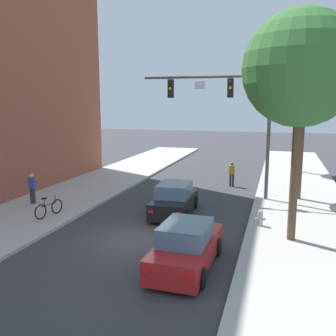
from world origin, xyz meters
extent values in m
plane|color=#38383D|center=(0.00, 0.00, 0.00)|extent=(120.00, 120.00, 0.00)
cube|color=#B2AFA8|center=(-6.50, 0.00, 0.07)|extent=(5.00, 60.00, 0.15)
cube|color=#B2AFA8|center=(6.50, 0.00, 0.07)|extent=(5.00, 60.00, 0.15)
cylinder|color=#514C47|center=(4.60, 7.79, 3.90)|extent=(0.20, 0.20, 7.50)
cylinder|color=#514C47|center=(1.00, 7.79, 6.95)|extent=(7.19, 0.14, 0.14)
cube|color=black|center=(2.44, 7.79, 6.33)|extent=(0.32, 0.28, 1.05)
sphere|color=#2D2823|center=(2.44, 7.64, 6.66)|extent=(0.18, 0.18, 0.18)
sphere|color=yellow|center=(2.44, 7.64, 6.33)|extent=(0.18, 0.18, 0.18)
sphere|color=#2D2823|center=(2.44, 7.64, 6.00)|extent=(0.18, 0.18, 0.18)
cube|color=black|center=(-1.01, 7.79, 6.33)|extent=(0.32, 0.28, 1.05)
sphere|color=#2D2823|center=(-1.01, 7.64, 6.66)|extent=(0.18, 0.18, 0.18)
sphere|color=yellow|center=(-1.01, 7.64, 6.33)|extent=(0.18, 0.18, 0.18)
sphere|color=#2D2823|center=(-1.01, 7.64, 6.00)|extent=(0.18, 0.18, 0.18)
cube|color=white|center=(0.72, 7.77, 6.50)|extent=(0.60, 0.03, 0.44)
cube|color=black|center=(0.31, 4.00, 0.56)|extent=(1.92, 4.28, 0.80)
cube|color=slate|center=(0.32, 3.85, 1.28)|extent=(1.60, 2.08, 0.64)
cylinder|color=black|center=(-0.56, 5.26, 0.32)|extent=(0.25, 0.65, 0.64)
cylinder|color=black|center=(1.05, 5.34, 0.32)|extent=(0.25, 0.65, 0.64)
cylinder|color=black|center=(-0.42, 2.66, 0.32)|extent=(0.25, 0.65, 0.64)
cylinder|color=black|center=(1.19, 2.74, 0.32)|extent=(0.25, 0.65, 0.64)
cube|color=red|center=(-0.21, 1.85, 0.68)|extent=(0.20, 0.05, 0.14)
cube|color=red|center=(1.06, 1.92, 0.68)|extent=(0.20, 0.05, 0.14)
cube|color=#B21E1E|center=(2.35, -1.84, 0.56)|extent=(1.80, 4.24, 0.80)
cube|color=slate|center=(2.35, -1.99, 1.28)|extent=(1.55, 2.04, 0.64)
cylinder|color=black|center=(1.58, -0.52, 0.32)|extent=(0.24, 0.65, 0.64)
cylinder|color=black|center=(3.19, -0.56, 0.32)|extent=(0.24, 0.65, 0.64)
cylinder|color=black|center=(1.52, -3.12, 0.32)|extent=(0.24, 0.65, 0.64)
cylinder|color=black|center=(3.13, -3.16, 0.32)|extent=(0.24, 0.65, 0.64)
cube|color=red|center=(1.67, -3.94, 0.68)|extent=(0.20, 0.04, 0.14)
cube|color=red|center=(2.94, -3.97, 0.68)|extent=(0.20, 0.04, 0.14)
cylinder|color=#333338|center=(-7.50, 3.17, 0.57)|extent=(0.14, 0.14, 0.85)
cylinder|color=#333338|center=(-7.32, 3.17, 0.57)|extent=(0.14, 0.14, 0.85)
cube|color=#2D4799|center=(-7.41, 3.17, 1.28)|extent=(0.36, 0.22, 0.56)
sphere|color=beige|center=(-7.41, 3.17, 1.68)|extent=(0.22, 0.22, 0.22)
cylinder|color=#232847|center=(2.18, 11.14, 0.42)|extent=(0.14, 0.14, 0.85)
cylinder|color=#232847|center=(2.36, 11.14, 0.42)|extent=(0.14, 0.14, 0.85)
cube|color=orange|center=(2.27, 11.14, 1.13)|extent=(0.36, 0.22, 0.56)
sphere|color=brown|center=(2.27, 11.14, 1.53)|extent=(0.22, 0.22, 0.22)
torus|color=black|center=(-5.12, 1.93, 0.51)|extent=(0.20, 0.72, 0.72)
torus|color=black|center=(-5.32, 0.90, 0.51)|extent=(0.20, 0.72, 0.72)
cylinder|color=maroon|center=(-5.22, 1.42, 0.73)|extent=(0.23, 0.94, 0.05)
cylinder|color=maroon|center=(-5.27, 1.16, 0.91)|extent=(0.04, 0.04, 0.35)
cylinder|color=maroon|center=(-5.14, 1.83, 0.93)|extent=(0.04, 0.04, 0.40)
cube|color=black|center=(-5.27, 1.16, 1.09)|extent=(0.16, 0.26, 0.06)
cylinder|color=#B2B2B7|center=(4.54, 2.90, 0.43)|extent=(0.24, 0.24, 0.55)
sphere|color=#B2B2B7|center=(4.54, 2.90, 0.76)|extent=(0.22, 0.22, 0.22)
cylinder|color=#B2B2B7|center=(4.36, 2.90, 0.45)|extent=(0.12, 0.09, 0.09)
cylinder|color=#B2B2B7|center=(4.72, 2.90, 0.45)|extent=(0.12, 0.09, 0.09)
cylinder|color=brown|center=(5.81, 1.52, 2.64)|extent=(0.32, 0.32, 4.98)
sphere|color=#387033|center=(5.81, 1.52, 6.76)|extent=(4.34, 4.34, 4.34)
cylinder|color=brown|center=(6.34, 8.41, 2.55)|extent=(0.32, 0.32, 4.81)
sphere|color=#387033|center=(6.34, 8.41, 6.57)|extent=(4.30, 4.30, 4.30)
cylinder|color=brown|center=(6.57, 17.25, 2.32)|extent=(0.32, 0.32, 4.34)
sphere|color=#235123|center=(6.57, 17.25, 5.61)|extent=(2.98, 2.98, 2.98)
camera|label=1|loc=(5.17, -13.50, 5.52)|focal=40.00mm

